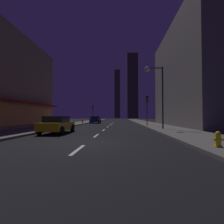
{
  "coord_description": "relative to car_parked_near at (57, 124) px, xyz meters",
  "views": [
    {
      "loc": [
        1.84,
        -8.99,
        1.42
      ],
      "look_at": [
        0.0,
        24.18,
        2.33
      ],
      "focal_mm": 26.57,
      "sensor_mm": 36.0,
      "label": 1
    }
  ],
  "objects": [
    {
      "name": "ground_plane",
      "position": [
        3.6,
        27.15,
        -0.79
      ],
      "size": [
        78.0,
        136.0,
        0.1
      ],
      "primitive_type": "cube",
      "color": "black"
    },
    {
      "name": "building_apartment_right",
      "position": [
        18.1,
        11.15,
        6.59
      ],
      "size": [
        11.0,
        20.0,
        14.67
      ],
      "primitive_type": "cube",
      "color": "slate",
      "rests_on": "ground"
    },
    {
      "name": "lane_marking_center",
      "position": [
        3.6,
        8.75,
        -0.73
      ],
      "size": [
        0.16,
        33.4,
        0.01
      ],
      "color": "silver",
      "rests_on": "ground"
    },
    {
      "name": "car_parked_far",
      "position": [
        0.0,
        20.82,
        0.0
      ],
      "size": [
        1.98,
        4.24,
        1.45
      ],
      "color": "navy",
      "rests_on": "ground"
    },
    {
      "name": "street_lamp_right",
      "position": [
        8.98,
        3.76,
        4.33
      ],
      "size": [
        1.96,
        0.56,
        6.58
      ],
      "color": "#38383D",
      "rests_on": "sidewalk_right"
    },
    {
      "name": "car_parked_near",
      "position": [
        0.0,
        0.0,
        0.0
      ],
      "size": [
        1.98,
        4.24,
        1.45
      ],
      "color": "gold",
      "rests_on": "ground"
    },
    {
      "name": "traffic_light_far_left",
      "position": [
        -1.9,
        28.5,
        2.45
      ],
      "size": [
        0.32,
        0.48,
        4.2
      ],
      "color": "#2D2D2D",
      "rests_on": "sidewalk_left"
    },
    {
      "name": "fire_hydrant_far_left",
      "position": [
        -2.3,
        18.85,
        -0.29
      ],
      "size": [
        0.42,
        0.3,
        0.65
      ],
      "color": "red",
      "rests_on": "sidewalk_left"
    },
    {
      "name": "skyscraper_distant_mid",
      "position": [
        14.51,
        119.47,
        25.07
      ],
      "size": [
        8.46,
        8.06,
        51.62
      ],
      "primitive_type": "cube",
      "color": "#403D30",
      "rests_on": "ground"
    },
    {
      "name": "sidewalk_right",
      "position": [
        10.6,
        27.15,
        -0.67
      ],
      "size": [
        4.0,
        76.0,
        0.15
      ],
      "primitive_type": "cube",
      "color": "#605E59",
      "rests_on": "ground"
    },
    {
      "name": "sidewalk_left",
      "position": [
        -3.4,
        27.15,
        -0.67
      ],
      "size": [
        4.0,
        76.0,
        0.15
      ],
      "primitive_type": "cube",
      "color": "#605E59",
      "rests_on": "ground"
    },
    {
      "name": "fire_hydrant_yellow_near",
      "position": [
        9.5,
        -6.64,
        -0.29
      ],
      "size": [
        0.42,
        0.3,
        0.65
      ],
      "color": "yellow",
      "rests_on": "sidewalk_right"
    },
    {
      "name": "skyscraper_distant_tall",
      "position": [
        1.49,
        155.11,
        23.8
      ],
      "size": [
        5.64,
        5.77,
        49.08
      ],
      "primitive_type": "cube",
      "color": "#464234",
      "rests_on": "ground"
    },
    {
      "name": "traffic_light_near_right",
      "position": [
        9.1,
        9.73,
        2.45
      ],
      "size": [
        0.32,
        0.48,
        4.2
      ],
      "color": "#2D2D2D",
      "rests_on": "sidewalk_right"
    }
  ]
}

